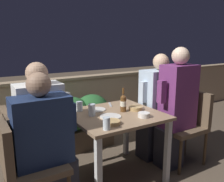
% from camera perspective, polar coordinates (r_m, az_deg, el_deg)
% --- Properties ---
extents(ground_plane, '(16.00, 16.00, 0.00)m').
position_cam_1_polar(ground_plane, '(2.69, 0.73, -19.78)').
color(ground_plane, brown).
extents(parapet_wall, '(9.00, 0.18, 0.86)m').
position_cam_1_polar(parapet_wall, '(3.73, -11.23, -3.34)').
color(parapet_wall, tan).
rests_on(parapet_wall, ground_plane).
extents(dining_table, '(0.88, 0.82, 0.70)m').
position_cam_1_polar(dining_table, '(2.43, 0.76, -7.62)').
color(dining_table, '#937556').
rests_on(dining_table, ground_plane).
extents(planter_hedge, '(1.05, 0.47, 0.71)m').
position_cam_1_polar(planter_hedge, '(3.15, -9.50, -7.07)').
color(planter_hedge, brown).
rests_on(planter_hedge, ground_plane).
extents(chair_left_near, '(0.47, 0.47, 0.84)m').
position_cam_1_polar(chair_left_near, '(2.04, -20.86, -15.25)').
color(chair_left_near, brown).
rests_on(chair_left_near, ground_plane).
extents(person_navy_jumper, '(0.51, 0.26, 1.19)m').
position_cam_1_polar(person_navy_jumper, '(2.04, -15.36, -12.37)').
color(person_navy_jumper, '#282833').
rests_on(person_navy_jumper, ground_plane).
extents(chair_left_far, '(0.47, 0.47, 0.84)m').
position_cam_1_polar(chair_left_far, '(2.28, -20.76, -12.21)').
color(chair_left_far, brown).
rests_on(chair_left_far, ground_plane).
extents(person_white_polo, '(0.49, 0.26, 1.24)m').
position_cam_1_polar(person_white_polo, '(2.27, -15.99, -8.92)').
color(person_white_polo, '#282833').
rests_on(person_white_polo, ground_plane).
extents(chair_right_near, '(0.47, 0.47, 0.84)m').
position_cam_1_polar(chair_right_near, '(2.93, 17.53, -6.49)').
color(chair_right_near, brown).
rests_on(chair_right_near, ground_plane).
extents(person_purple_stripe, '(0.47, 0.26, 1.35)m').
position_cam_1_polar(person_purple_stripe, '(2.74, 15.04, -3.89)').
color(person_purple_stripe, '#282833').
rests_on(person_purple_stripe, ground_plane).
extents(chair_right_far, '(0.47, 0.47, 0.84)m').
position_cam_1_polar(chair_right_far, '(3.09, 13.45, -5.22)').
color(chair_right_far, brown).
rests_on(chair_right_far, ground_plane).
extents(person_blue_shirt, '(0.51, 0.26, 1.27)m').
position_cam_1_polar(person_blue_shirt, '(2.93, 10.79, -3.67)').
color(person_blue_shirt, '#282833').
rests_on(person_blue_shirt, ground_plane).
extents(beer_bottle, '(0.06, 0.06, 0.25)m').
position_cam_1_polar(beer_bottle, '(2.44, 2.73, -2.80)').
color(beer_bottle, brown).
rests_on(beer_bottle, dining_table).
extents(plate_0, '(0.21, 0.21, 0.01)m').
position_cam_1_polar(plate_0, '(2.29, -0.35, -6.16)').
color(plate_0, silver).
rests_on(plate_0, dining_table).
extents(plate_1, '(0.19, 0.19, 0.01)m').
position_cam_1_polar(plate_1, '(2.51, -3.66, -4.48)').
color(plate_1, silver).
rests_on(plate_1, dining_table).
extents(bowl_0, '(0.14, 0.14, 0.04)m').
position_cam_1_polar(bowl_0, '(2.51, 5.68, -4.07)').
color(bowl_0, tan).
rests_on(bowl_0, dining_table).
extents(bowl_1, '(0.15, 0.15, 0.03)m').
position_cam_1_polar(bowl_1, '(2.10, -0.05, -7.46)').
color(bowl_1, tan).
rests_on(bowl_1, dining_table).
extents(bowl_2, '(0.11, 0.11, 0.04)m').
position_cam_1_polar(bowl_2, '(2.30, 7.66, -5.65)').
color(bowl_2, silver).
rests_on(bowl_2, dining_table).
extents(glass_cup_0, '(0.06, 0.06, 0.11)m').
position_cam_1_polar(glass_cup_0, '(1.96, -1.32, -7.83)').
color(glass_cup_0, silver).
rests_on(glass_cup_0, dining_table).
extents(glass_cup_1, '(0.07, 0.07, 0.12)m').
position_cam_1_polar(glass_cup_1, '(2.32, -4.86, -4.56)').
color(glass_cup_1, silver).
rests_on(glass_cup_1, dining_table).
extents(glass_cup_2, '(0.07, 0.07, 0.10)m').
position_cam_1_polar(glass_cup_2, '(2.48, -7.85, -3.68)').
color(glass_cup_2, silver).
rests_on(glass_cup_2, dining_table).
extents(fork_0, '(0.09, 0.16, 0.01)m').
position_cam_1_polar(fork_0, '(2.69, -0.45, -3.29)').
color(fork_0, silver).
rests_on(fork_0, dining_table).
extents(potted_plant, '(0.40, 0.40, 0.82)m').
position_cam_1_polar(potted_plant, '(3.70, 11.28, -2.42)').
color(potted_plant, brown).
rests_on(potted_plant, ground_plane).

